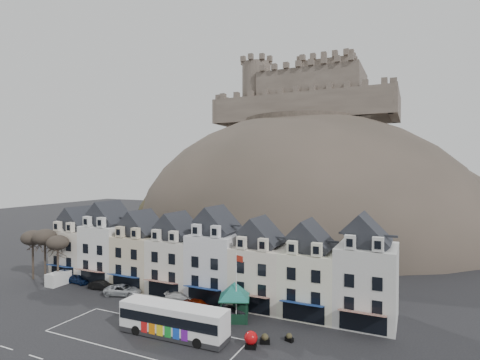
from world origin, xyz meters
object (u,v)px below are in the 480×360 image
red_buoy (251,339)px  car_silver (123,290)px  bus_shelter (234,290)px  bus (173,319)px  car_black (101,285)px  car_white (181,297)px  car_maroon (198,305)px  car_charcoal (228,313)px  white_van (61,278)px  car_navy (79,279)px  flagpole (237,283)px

red_buoy → car_silver: size_ratio=0.32×
bus_shelter → red_buoy: size_ratio=3.99×
bus → car_black: bearing=154.0°
car_white → car_maroon: car_maroon is taller
car_charcoal → white_van: bearing=93.5°
red_buoy → car_black: bearing=165.1°
bus → car_maroon: (-1.53, 7.63, -1.22)m
car_navy → red_buoy: bearing=-99.2°
flagpole → car_white: flagpole is taller
car_silver → car_white: size_ratio=1.18×
car_charcoal → flagpole: bearing=-108.1°
flagpole → car_navy: 30.15m
bus_shelter → car_navy: 29.33m
car_navy → car_maroon: size_ratio=1.00×
car_silver → car_charcoal: size_ratio=1.22×
car_navy → car_charcoal: size_ratio=1.01×
flagpole → car_black: bearing=174.3°
white_van → car_navy: white_van is taller
bus_shelter → white_van: size_ratio=1.52×
red_buoy → car_white: bearing=149.7°
bus → car_silver: size_ratio=2.39×
red_buoy → flagpole: 7.61m
bus → white_van: bus is taller
bus → red_buoy: bearing=6.3°
bus → car_white: size_ratio=2.82×
car_silver → car_charcoal: bearing=-113.0°
car_navy → flagpole: bearing=-91.5°
bus → car_silver: 16.80m
car_navy → car_silver: bearing=-92.9°
bus → flagpole: bearing=51.8°
car_charcoal → car_silver: bearing=91.8°
flagpole → car_charcoal: bearing=156.4°
bus_shelter → car_maroon: bus_shelter is taller
flagpole → car_black: flagpole is taller
red_buoy → car_white: size_ratio=0.38×
bus_shelter → car_white: 10.24m
car_navy → car_white: (19.60, 0.00, -0.09)m
red_buoy → white_van: bearing=169.4°
car_navy → car_charcoal: (28.19, -2.50, -0.03)m
bus → flagpole: 8.37m
white_van → bus_shelter: bearing=-3.6°
bus → car_black: 21.36m
car_black → car_charcoal: size_ratio=0.92×
bus_shelter → car_black: bearing=153.4°
flagpole → car_navy: (-29.71, 3.16, -4.06)m
white_van → flagpole: bearing=-4.8°
bus_shelter → car_silver: bus_shelter is taller
white_van → car_white: (22.06, 1.46, -0.36)m
white_van → car_maroon: bearing=-2.6°
flagpole → car_maroon: (-6.21, 1.29, -4.06)m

